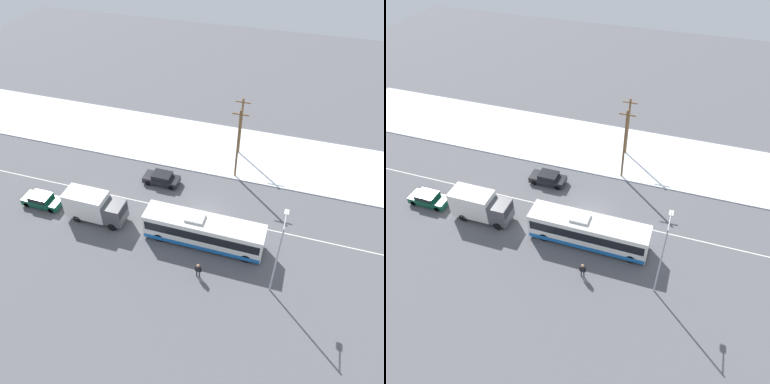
{
  "view_description": "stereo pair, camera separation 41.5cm",
  "coord_description": "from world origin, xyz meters",
  "views": [
    {
      "loc": [
        7.21,
        -27.12,
        28.44
      ],
      "look_at": [
        -1.77,
        1.7,
        1.4
      ],
      "focal_mm": 35.0,
      "sensor_mm": 36.0,
      "label": 1
    },
    {
      "loc": [
        7.61,
        -26.99,
        28.44
      ],
      "look_at": [
        -1.77,
        1.7,
        1.4
      ],
      "focal_mm": 35.0,
      "sensor_mm": 36.0,
      "label": 2
    }
  ],
  "objects": [
    {
      "name": "streetlamp",
      "position": [
        8.13,
        -6.69,
        4.93
      ],
      "size": [
        0.36,
        2.37,
        7.92
      ],
      "color": "#9EA3A8",
      "rests_on": "ground_plane"
    },
    {
      "name": "ground_plane",
      "position": [
        0.0,
        0.0,
        0.0
      ],
      "size": [
        120.0,
        120.0,
        0.0
      ],
      "primitive_type": "plane",
      "color": "#56565B"
    },
    {
      "name": "lane_marking_center",
      "position": [
        0.0,
        0.0,
        0.0
      ],
      "size": [
        60.0,
        0.12,
        0.0
      ],
      "color": "silver",
      "rests_on": "ground_plane"
    },
    {
      "name": "utility_pole_snowlot",
      "position": [
        1.19,
        12.25,
        4.04
      ],
      "size": [
        1.8,
        0.24,
        7.71
      ],
      "color": "brown",
      "rests_on": "ground_plane"
    },
    {
      "name": "city_bus",
      "position": [
        1.04,
        -3.57,
        1.59
      ],
      "size": [
        11.68,
        2.57,
        3.26
      ],
      "color": "white",
      "rests_on": "ground_plane"
    },
    {
      "name": "box_truck",
      "position": [
        -10.59,
        -3.76,
        1.78
      ],
      "size": [
        6.24,
        2.3,
        3.27
      ],
      "color": "silver",
      "rests_on": "ground_plane"
    },
    {
      "name": "pedestrian_at_stop",
      "position": [
        1.72,
        -7.64,
        1.06
      ],
      "size": [
        0.62,
        0.28,
        1.72
      ],
      "color": "#23232D",
      "rests_on": "ground_plane"
    },
    {
      "name": "snow_lot",
      "position": [
        0.0,
        12.35,
        0.06
      ],
      "size": [
        80.0,
        11.07,
        0.12
      ],
      "color": "silver",
      "rests_on": "ground_plane"
    },
    {
      "name": "utility_pole_roadside",
      "position": [
        1.79,
        7.47,
        4.62
      ],
      "size": [
        1.8,
        0.24,
        8.86
      ],
      "color": "brown",
      "rests_on": "ground_plane"
    },
    {
      "name": "sedan_car",
      "position": [
        -6.05,
        3.64,
        0.78
      ],
      "size": [
        4.15,
        1.8,
        1.41
      ],
      "rotation": [
        0.0,
        0.0,
        3.14
      ],
      "color": "black",
      "rests_on": "ground_plane"
    },
    {
      "name": "parked_car_near_truck",
      "position": [
        -17.15,
        -3.68,
        0.78
      ],
      "size": [
        4.28,
        1.8,
        1.43
      ],
      "color": "#0F4733",
      "rests_on": "ground_plane"
    }
  ]
}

